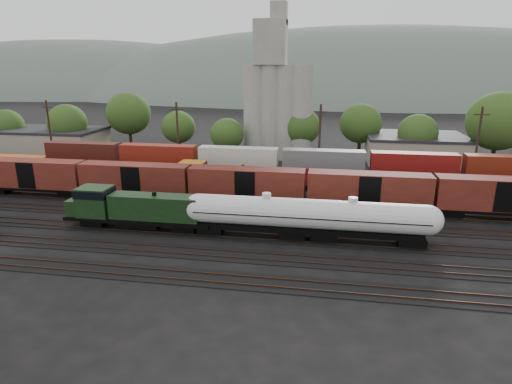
% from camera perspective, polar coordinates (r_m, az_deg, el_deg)
% --- Properties ---
extents(ground, '(600.00, 600.00, 0.00)m').
position_cam_1_polar(ground, '(52.51, -5.62, -3.51)').
color(ground, black).
extents(tracks, '(180.00, 33.20, 0.20)m').
position_cam_1_polar(tracks, '(52.49, -5.62, -3.46)').
color(tracks, black).
rests_on(tracks, ground).
extents(green_locomotive, '(16.93, 2.99, 4.48)m').
position_cam_1_polar(green_locomotive, '(50.07, -16.42, -2.04)').
color(green_locomotive, black).
rests_on(green_locomotive, ground).
extents(tank_car_a, '(18.09, 3.24, 4.74)m').
position_cam_1_polar(tank_car_a, '(45.58, 1.41, -2.85)').
color(tank_car_a, silver).
rests_on(tank_car_a, ground).
extents(tank_car_b, '(18.00, 3.22, 4.72)m').
position_cam_1_polar(tank_car_b, '(45.29, 12.66, -3.41)').
color(tank_car_b, silver).
rests_on(tank_car_b, ground).
extents(orange_locomotive, '(17.49, 2.92, 4.37)m').
position_cam_1_polar(orange_locomotive, '(61.33, -4.50, 1.93)').
color(orange_locomotive, black).
rests_on(orange_locomotive, ground).
extents(boxcar_string, '(153.60, 2.90, 4.20)m').
position_cam_1_polar(boxcar_string, '(54.67, 6.72, 0.71)').
color(boxcar_string, black).
rests_on(boxcar_string, ground).
extents(container_wall, '(165.60, 2.60, 5.80)m').
position_cam_1_polar(container_wall, '(65.96, -3.28, 3.14)').
color(container_wall, black).
rests_on(container_wall, ground).
extents(grain_silo, '(13.40, 5.00, 29.00)m').
position_cam_1_polar(grain_silo, '(84.41, 2.77, 12.01)').
color(grain_silo, '#9D9A90').
rests_on(grain_silo, ground).
extents(industrial_sheds, '(119.38, 17.26, 5.10)m').
position_cam_1_polar(industrial_sheds, '(84.49, 4.90, 6.02)').
color(industrial_sheds, '#9E937F').
rests_on(industrial_sheds, ground).
extents(tree_band, '(166.54, 19.88, 13.60)m').
position_cam_1_polar(tree_band, '(85.65, 4.36, 9.32)').
color(tree_band, black).
rests_on(tree_band, ground).
extents(utility_poles, '(122.20, 0.36, 12.00)m').
position_cam_1_polar(utility_poles, '(71.76, -1.24, 7.16)').
color(utility_poles, black).
rests_on(utility_poles, ground).
extents(distant_hills, '(860.00, 286.00, 130.00)m').
position_cam_1_polar(distant_hills, '(310.16, 11.49, 9.14)').
color(distant_hills, '#59665B').
rests_on(distant_hills, ground).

